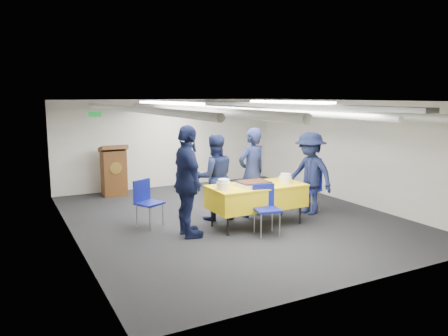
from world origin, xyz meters
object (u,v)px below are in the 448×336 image
at_px(chair_near, 265,204).
at_px(sailor_d, 310,173).
at_px(sailor_c, 188,182).
at_px(podium, 114,170).
at_px(sailor_b, 214,177).
at_px(sheet_cake, 254,184).
at_px(sailor_a, 252,173).
at_px(chair_left, 146,198).
at_px(chair_right, 311,186).
at_px(serving_table, 257,196).

distance_m(chair_near, sailor_d, 1.69).
relative_size(chair_near, sailor_c, 0.45).
relative_size(podium, sailor_b, 0.75).
bearing_deg(sheet_cake, sailor_a, 61.55).
bearing_deg(chair_near, sailor_a, 71.31).
relative_size(podium, sailor_c, 0.65).
relative_size(chair_left, sailor_b, 0.52).
bearing_deg(chair_right, sailor_b, 170.59).
bearing_deg(chair_left, sailor_c, -62.94).
distance_m(chair_right, sailor_a, 1.39).
height_order(chair_near, chair_left, same).
relative_size(serving_table, sailor_a, 1.00).
xyz_separation_m(chair_near, chair_left, (-1.72, 1.37, 0.00)).
height_order(sailor_b, sailor_d, sailor_d).
xyz_separation_m(chair_near, sailor_b, (-0.39, 1.22, 0.30)).
height_order(chair_near, sailor_d, sailor_d).
relative_size(chair_right, sailor_c, 0.45).
height_order(podium, sailor_d, sailor_d).
relative_size(serving_table, podium, 1.42).
relative_size(serving_table, sailor_b, 1.07).
distance_m(serving_table, sailor_a, 0.70).
relative_size(chair_near, sailor_d, 0.52).
relative_size(sheet_cake, sailor_b, 0.34).
xyz_separation_m(podium, sailor_b, (1.25, -2.98, 0.22)).
bearing_deg(sailor_c, serving_table, -84.06).
height_order(sheet_cake, sailor_a, sailor_a).
bearing_deg(sailor_b, podium, -55.50).
bearing_deg(sailor_c, sailor_d, -80.23).
bearing_deg(sailor_b, serving_table, 136.56).
bearing_deg(chair_right, sailor_a, 172.29).
bearing_deg(sailor_d, sailor_c, -97.50).
bearing_deg(chair_left, sailor_a, -8.57).
height_order(serving_table, sailor_d, sailor_d).
xyz_separation_m(chair_near, chair_right, (1.69, 0.88, 0.00)).
bearing_deg(sailor_b, sailor_a, 179.39).
relative_size(sheet_cake, chair_left, 0.65).
bearing_deg(chair_left, serving_table, -25.61).
height_order(chair_near, chair_right, same).
relative_size(serving_table, sheet_cake, 3.16).
bearing_deg(sailor_b, sheet_cake, 127.78).
height_order(chair_left, sailor_c, sailor_c).
distance_m(serving_table, chair_near, 0.50).
height_order(chair_left, sailor_d, sailor_d).
xyz_separation_m(serving_table, sheet_cake, (-0.11, -0.08, 0.26)).
bearing_deg(serving_table, sheet_cake, -146.02).
bearing_deg(podium, chair_right, -45.01).
xyz_separation_m(sheet_cake, sailor_d, (1.50, 0.28, 0.02)).
relative_size(podium, chair_near, 1.44).
distance_m(podium, chair_right, 4.71).
xyz_separation_m(serving_table, chair_near, (-0.12, -0.49, -0.03)).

